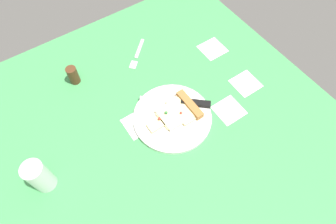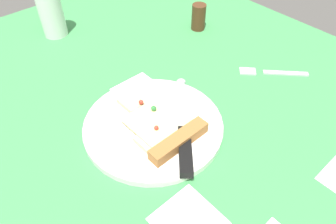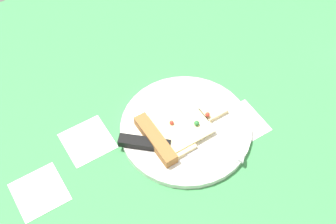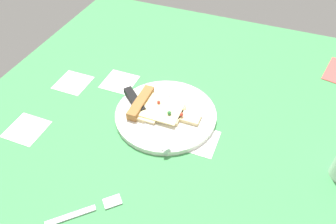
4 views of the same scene
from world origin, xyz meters
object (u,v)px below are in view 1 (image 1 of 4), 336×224
(pepper_shaker, at_px, (73,75))
(pizza_slice, at_px, (179,112))
(plate, at_px, (173,118))
(fork, at_px, (137,55))
(drinking_glass, at_px, (39,176))
(knife, at_px, (182,102))

(pepper_shaker, bearing_deg, pizza_slice, -145.23)
(plate, distance_m, pizza_slice, 0.03)
(pepper_shaker, xyz_separation_m, fork, (-0.02, -0.25, -0.03))
(fork, bearing_deg, drinking_glass, 76.94)
(pepper_shaker, bearing_deg, knife, -139.29)
(pizza_slice, bearing_deg, pepper_shaker, 34.21)
(plate, xyz_separation_m, pepper_shaker, (0.33, 0.20, 0.03))
(knife, xyz_separation_m, fork, (0.28, 0.01, -0.02))
(plate, height_order, knife, knife)
(pepper_shaker, bearing_deg, drinking_glass, 142.54)
(drinking_glass, height_order, fork, drinking_glass)
(pizza_slice, height_order, pepper_shaker, pepper_shaker)
(pizza_slice, distance_m, pepper_shaker, 0.40)
(knife, height_order, drinking_glass, drinking_glass)
(pepper_shaker, height_order, fork, pepper_shaker)
(pizza_slice, xyz_separation_m, knife, (0.03, -0.03, -0.00))
(pepper_shaker, bearing_deg, fork, -94.49)
(knife, distance_m, pepper_shaker, 0.40)
(fork, bearing_deg, pepper_shaker, 42.03)
(pizza_slice, bearing_deg, knife, -48.61)
(drinking_glass, bearing_deg, plate, -93.91)
(plate, distance_m, fork, 0.31)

